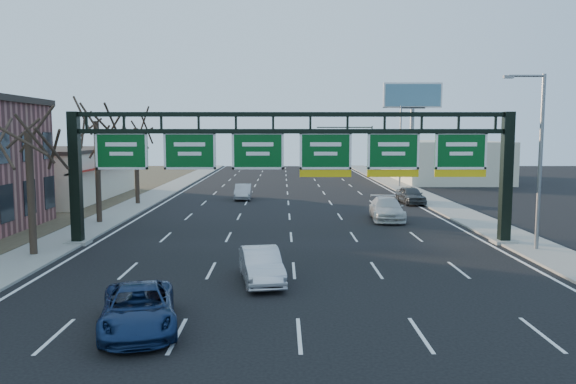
{
  "coord_description": "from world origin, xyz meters",
  "views": [
    {
      "loc": [
        -0.5,
        -22.34,
        6.08
      ],
      "look_at": [
        -0.23,
        4.79,
        3.2
      ],
      "focal_mm": 35.0,
      "sensor_mm": 36.0,
      "label": 1
    }
  ],
  "objects_px": {
    "sign_gantry": "(295,160)",
    "car_blue_suv": "(138,308)",
    "car_white_wagon": "(387,209)",
    "car_silver_sedan": "(261,265)"
  },
  "relations": [
    {
      "from": "sign_gantry",
      "to": "car_blue_suv",
      "type": "relative_size",
      "value": 5.11
    },
    {
      "from": "sign_gantry",
      "to": "car_blue_suv",
      "type": "distance_m",
      "value": 14.93
    },
    {
      "from": "sign_gantry",
      "to": "car_white_wagon",
      "type": "relative_size",
      "value": 4.59
    },
    {
      "from": "car_blue_suv",
      "to": "car_silver_sedan",
      "type": "relative_size",
      "value": 1.14
    },
    {
      "from": "car_blue_suv",
      "to": "car_white_wagon",
      "type": "distance_m",
      "value": 24.8
    },
    {
      "from": "sign_gantry",
      "to": "car_silver_sedan",
      "type": "distance_m",
      "value": 8.99
    },
    {
      "from": "sign_gantry",
      "to": "car_silver_sedan",
      "type": "height_order",
      "value": "sign_gantry"
    },
    {
      "from": "car_silver_sedan",
      "to": "car_white_wagon",
      "type": "xyz_separation_m",
      "value": [
        8.15,
        16.33,
        0.08
      ]
    },
    {
      "from": "car_blue_suv",
      "to": "car_silver_sedan",
      "type": "bearing_deg",
      "value": 43.89
    },
    {
      "from": "sign_gantry",
      "to": "car_silver_sedan",
      "type": "relative_size",
      "value": 5.84
    }
  ]
}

